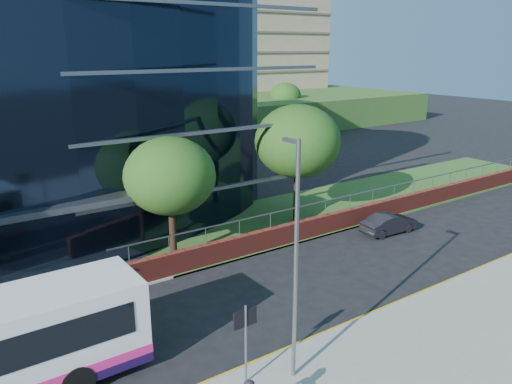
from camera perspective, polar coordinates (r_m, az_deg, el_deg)
grass_verge at (r=37.96m, az=13.03°, el=-0.52°), size 36.00×8.00×0.12m
retaining_wall at (r=32.59m, az=13.08°, el=-2.28°), size 34.00×0.40×2.11m
apartment_block at (r=78.78m, az=-8.45°, el=16.33°), size 60.00×42.00×30.00m
street_sign at (r=16.39m, az=-1.22°, el=-15.26°), size 0.85×0.09×2.80m
tree_far_c at (r=25.26m, az=-9.80°, el=1.82°), size 4.62×4.62×6.51m
tree_far_d at (r=30.66m, az=4.78°, el=5.78°), size 5.28×5.28×7.44m
tree_dist_e at (r=60.13m, az=-7.69°, el=10.17°), size 4.62×4.62×6.51m
tree_dist_f at (r=70.44m, az=3.41°, el=10.88°), size 4.29×4.29×6.05m
streetlight_east at (r=15.71m, az=4.53°, el=-7.36°), size 0.15×0.77×8.00m
parked_car at (r=30.84m, az=14.98°, el=-3.49°), size 3.74×1.51×1.21m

